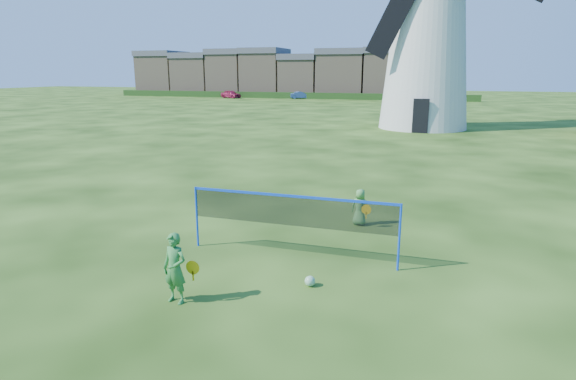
% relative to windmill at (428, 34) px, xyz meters
% --- Properties ---
extents(ground, '(220.00, 220.00, 0.00)m').
position_rel_windmill_xyz_m(ground, '(-2.21, -28.63, -7.05)').
color(ground, black).
rests_on(ground, ground).
extents(windmill, '(15.56, 6.71, 20.72)m').
position_rel_windmill_xyz_m(windmill, '(0.00, 0.00, 0.00)').
color(windmill, silver).
rests_on(windmill, ground).
extents(badminton_net, '(5.05, 0.05, 1.55)m').
position_rel_windmill_xyz_m(badminton_net, '(-1.73, -28.73, -5.92)').
color(badminton_net, blue).
rests_on(badminton_net, ground).
extents(player_girl, '(0.70, 0.40, 1.39)m').
position_rel_windmill_xyz_m(player_girl, '(-3.15, -31.58, -6.36)').
color(player_girl, '#338039').
rests_on(player_girl, ground).
extents(player_boy, '(0.64, 0.44, 1.06)m').
position_rel_windmill_xyz_m(player_boy, '(-0.59, -25.76, -6.52)').
color(player_boy, '#549749').
rests_on(player_boy, ground).
extents(play_ball, '(0.22, 0.22, 0.22)m').
position_rel_windmill_xyz_m(play_ball, '(-0.89, -30.12, -6.94)').
color(play_ball, green).
rests_on(play_ball, ground).
extents(terraced_houses, '(51.01, 8.40, 8.35)m').
position_rel_windmill_xyz_m(terraced_houses, '(-28.81, 43.37, -3.01)').
color(terraced_houses, '#9B8167').
rests_on(terraced_houses, ground).
extents(hedge, '(62.00, 0.80, 1.00)m').
position_rel_windmill_xyz_m(hedge, '(-24.21, 37.37, -6.55)').
color(hedge, '#193814').
rests_on(hedge, ground).
extents(car_left, '(4.17, 3.02, 1.32)m').
position_rel_windmill_xyz_m(car_left, '(-32.64, 35.33, -6.40)').
color(car_left, '#9C1C42').
rests_on(car_left, ground).
extents(car_right, '(3.67, 2.22, 1.14)m').
position_rel_windmill_xyz_m(car_right, '(-20.90, 37.27, -6.48)').
color(car_right, navy).
rests_on(car_right, ground).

